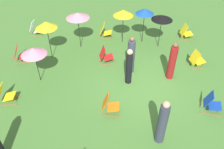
{
  "coord_description": "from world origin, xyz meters",
  "views": [
    {
      "loc": [
        -7.47,
        0.82,
        6.72
      ],
      "look_at": [
        0.0,
        1.2,
        0.5
      ],
      "focal_mm": 37.17,
      "sensor_mm": 36.0,
      "label": 1
    }
  ],
  "objects_px": {
    "deckchair_10": "(105,56)",
    "umbrella_2": "(123,13)",
    "deckchair_11": "(109,105)",
    "umbrella_0": "(162,18)",
    "umbrella_1": "(33,51)",
    "deckchair_9": "(20,54)",
    "umbrella_4": "(46,25)",
    "person_2": "(172,62)",
    "deckchair_2": "(5,95)",
    "umbrella_5": "(78,15)",
    "umbrella_3": "(145,11)",
    "deckchair_5": "(186,32)",
    "deckchair_1": "(197,60)",
    "person_1": "(129,67)",
    "deckchair_0": "(211,103)",
    "deckchair_4": "(105,31)",
    "person_3": "(131,56)",
    "deckchair_3": "(35,29)"
  },
  "relations": [
    {
      "from": "umbrella_0",
      "to": "deckchair_4",
      "type": "bearing_deg",
      "value": 74.46
    },
    {
      "from": "deckchair_9",
      "to": "person_1",
      "type": "relative_size",
      "value": 0.5
    },
    {
      "from": "deckchair_10",
      "to": "umbrella_3",
      "type": "height_order",
      "value": "umbrella_3"
    },
    {
      "from": "deckchair_1",
      "to": "person_1",
      "type": "relative_size",
      "value": 0.51
    },
    {
      "from": "deckchair_2",
      "to": "deckchair_5",
      "type": "height_order",
      "value": "same"
    },
    {
      "from": "person_3",
      "to": "deckchair_4",
      "type": "bearing_deg",
      "value": -96.68
    },
    {
      "from": "deckchair_4",
      "to": "deckchair_10",
      "type": "height_order",
      "value": "same"
    },
    {
      "from": "deckchair_4",
      "to": "umbrella_2",
      "type": "height_order",
      "value": "umbrella_2"
    },
    {
      "from": "umbrella_2",
      "to": "person_2",
      "type": "bearing_deg",
      "value": -143.21
    },
    {
      "from": "deckchair_1",
      "to": "umbrella_0",
      "type": "relative_size",
      "value": 0.49
    },
    {
      "from": "deckchair_1",
      "to": "deckchair_5",
      "type": "bearing_deg",
      "value": -16.26
    },
    {
      "from": "deckchair_5",
      "to": "umbrella_5",
      "type": "xyz_separation_m",
      "value": [
        -1.15,
        5.66,
        1.42
      ]
    },
    {
      "from": "umbrella_0",
      "to": "person_2",
      "type": "bearing_deg",
      "value": -174.59
    },
    {
      "from": "deckchair_0",
      "to": "umbrella_0",
      "type": "xyz_separation_m",
      "value": [
        4.41,
        1.5,
        1.27
      ]
    },
    {
      "from": "deckchair_0",
      "to": "deckchair_10",
      "type": "bearing_deg",
      "value": 68.56
    },
    {
      "from": "deckchair_10",
      "to": "umbrella_2",
      "type": "xyz_separation_m",
      "value": [
        1.88,
        -0.78,
        1.33
      ]
    },
    {
      "from": "deckchair_2",
      "to": "umbrella_1",
      "type": "height_order",
      "value": "umbrella_1"
    },
    {
      "from": "deckchair_5",
      "to": "deckchair_9",
      "type": "distance_m",
      "value": 8.72
    },
    {
      "from": "umbrella_0",
      "to": "deckchair_3",
      "type": "bearing_deg",
      "value": 82.49
    },
    {
      "from": "deckchair_5",
      "to": "umbrella_5",
      "type": "distance_m",
      "value": 5.94
    },
    {
      "from": "deckchair_2",
      "to": "umbrella_4",
      "type": "xyz_separation_m",
      "value": [
        3.06,
        -1.04,
        1.41
      ]
    },
    {
      "from": "deckchair_9",
      "to": "umbrella_4",
      "type": "bearing_deg",
      "value": -89.24
    },
    {
      "from": "deckchair_5",
      "to": "person_1",
      "type": "bearing_deg",
      "value": 131.42
    },
    {
      "from": "deckchair_5",
      "to": "deckchair_10",
      "type": "distance_m",
      "value": 4.89
    },
    {
      "from": "deckchair_11",
      "to": "deckchair_0",
      "type": "bearing_deg",
      "value": -84.8
    },
    {
      "from": "deckchair_2",
      "to": "deckchair_11",
      "type": "xyz_separation_m",
      "value": [
        -0.33,
        -4.09,
        0.0
      ]
    },
    {
      "from": "deckchair_1",
      "to": "person_1",
      "type": "xyz_separation_m",
      "value": [
        -1.29,
        3.17,
        0.45
      ]
    },
    {
      "from": "deckchair_0",
      "to": "umbrella_1",
      "type": "distance_m",
      "value": 7.17
    },
    {
      "from": "deckchair_2",
      "to": "deckchair_11",
      "type": "height_order",
      "value": "same"
    },
    {
      "from": "deckchair_4",
      "to": "umbrella_2",
      "type": "relative_size",
      "value": 0.45
    },
    {
      "from": "umbrella_3",
      "to": "deckchair_10",
      "type": "bearing_deg",
      "value": 136.76
    },
    {
      "from": "umbrella_4",
      "to": "deckchair_9",
      "type": "bearing_deg",
      "value": 103.65
    },
    {
      "from": "umbrella_4",
      "to": "person_2",
      "type": "bearing_deg",
      "value": -102.46
    },
    {
      "from": "umbrella_1",
      "to": "umbrella_5",
      "type": "xyz_separation_m",
      "value": [
        2.76,
        -1.35,
        0.27
      ]
    },
    {
      "from": "deckchair_1",
      "to": "umbrella_5",
      "type": "distance_m",
      "value": 6.01
    },
    {
      "from": "deckchair_1",
      "to": "person_3",
      "type": "distance_m",
      "value": 3.16
    },
    {
      "from": "deckchair_2",
      "to": "umbrella_0",
      "type": "relative_size",
      "value": 0.48
    },
    {
      "from": "deckchair_1",
      "to": "person_3",
      "type": "xyz_separation_m",
      "value": [
        -0.53,
        3.08,
        0.48
      ]
    },
    {
      "from": "deckchair_11",
      "to": "umbrella_0",
      "type": "distance_m",
      "value": 5.38
    },
    {
      "from": "deckchair_11",
      "to": "person_3",
      "type": "distance_m",
      "value": 2.68
    },
    {
      "from": "deckchair_10",
      "to": "umbrella_0",
      "type": "bearing_deg",
      "value": -73.51
    },
    {
      "from": "umbrella_1",
      "to": "deckchair_4",
      "type": "bearing_deg",
      "value": -33.84
    },
    {
      "from": "umbrella_3",
      "to": "person_1",
      "type": "height_order",
      "value": "umbrella_3"
    },
    {
      "from": "deckchair_5",
      "to": "umbrella_2",
      "type": "bearing_deg",
      "value": 89.98
    },
    {
      "from": "deckchair_2",
      "to": "person_3",
      "type": "height_order",
      "value": "person_3"
    },
    {
      "from": "deckchair_9",
      "to": "umbrella_0",
      "type": "relative_size",
      "value": 0.48
    },
    {
      "from": "deckchair_11",
      "to": "umbrella_1",
      "type": "distance_m",
      "value": 3.73
    },
    {
      "from": "umbrella_2",
      "to": "deckchair_10",
      "type": "bearing_deg",
      "value": 157.36
    },
    {
      "from": "deckchair_9",
      "to": "umbrella_1",
      "type": "height_order",
      "value": "umbrella_1"
    },
    {
      "from": "deckchair_4",
      "to": "person_2",
      "type": "bearing_deg",
      "value": -137.86
    }
  ]
}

